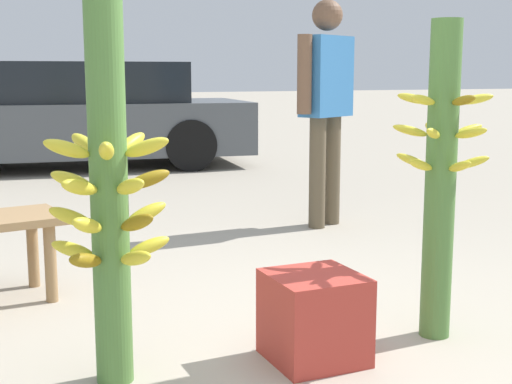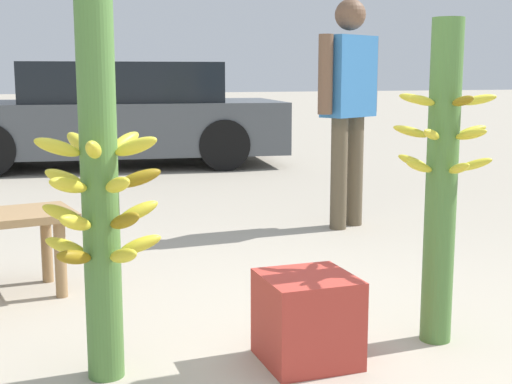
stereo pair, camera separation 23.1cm
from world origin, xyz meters
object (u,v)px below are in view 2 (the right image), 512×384
Objects in this scene: parked_car at (112,115)px; produce_crate at (307,319)px; banana_stalk_left at (100,191)px; banana_stalk_center at (442,179)px; vendor_person at (349,94)px.

produce_crate is (-0.17, -6.54, -0.44)m from parked_car.
banana_stalk_left reaches higher than produce_crate.
banana_stalk_center is 0.31× the size of parked_car.
parked_car is 12.60× the size of produce_crate.
produce_crate is at bearing -177.46° from banana_stalk_center.
banana_stalk_center is at bearing -168.64° from parked_car.
vendor_person reaches higher than produce_crate.
banana_stalk_center is at bearing -3.87° from banana_stalk_left.
banana_stalk_left is at bearing 171.11° from produce_crate.
parked_car is (0.95, 6.42, -0.10)m from banana_stalk_left.
produce_crate is (-1.29, -2.24, -0.81)m from vendor_person.
vendor_person is (2.06, 2.12, 0.28)m from banana_stalk_left.
vendor_person is 2.71m from produce_crate.
banana_stalk_center is at bearing 46.59° from vendor_person.
banana_stalk_center is (1.39, -0.09, -0.01)m from banana_stalk_left.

